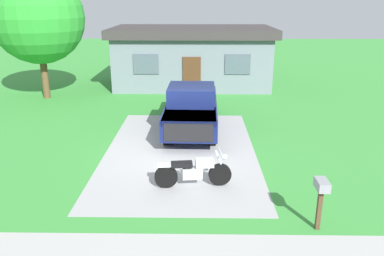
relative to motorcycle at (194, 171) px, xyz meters
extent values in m
plane|color=green|center=(-0.50, 2.69, -0.47)|extent=(80.00, 80.00, 0.00)
cube|color=#A0A0A0|center=(-0.50, 2.69, -0.47)|extent=(5.24, 8.80, 0.01)
cylinder|color=black|center=(0.75, 0.09, -0.14)|extent=(0.67, 0.19, 0.66)
cylinder|color=black|center=(-0.79, -0.09, -0.14)|extent=(0.67, 0.19, 0.66)
cube|color=silver|center=(-0.04, 0.00, -0.05)|extent=(0.59, 0.32, 0.32)
cube|color=#B7BABF|center=(0.31, 0.03, 0.25)|extent=(0.55, 0.32, 0.24)
cube|color=black|center=(-0.34, -0.04, 0.23)|extent=(0.63, 0.35, 0.12)
cube|color=#B7BABF|center=(-0.79, -0.09, 0.23)|extent=(0.50, 0.25, 0.08)
cylinder|color=silver|center=(0.75, 0.09, 0.23)|extent=(0.34, 0.10, 0.77)
cylinder|color=silver|center=(0.75, 0.09, 0.55)|extent=(0.12, 0.70, 0.04)
sphere|color=silver|center=(0.87, 0.10, 0.41)|extent=(0.16, 0.16, 0.16)
cylinder|color=black|center=(0.63, 3.37, -0.05)|extent=(0.32, 0.85, 0.84)
cylinder|color=black|center=(-1.01, 3.41, -0.05)|extent=(0.32, 0.85, 0.84)
cylinder|color=black|center=(0.72, 6.87, -0.05)|extent=(0.32, 0.85, 0.84)
cylinder|color=black|center=(-0.92, 6.91, -0.05)|extent=(0.32, 0.85, 0.84)
cube|color=#141E51|center=(-0.14, 5.19, 0.33)|extent=(2.14, 5.65, 0.80)
cube|color=#141E51|center=(-0.19, 3.34, 0.63)|extent=(1.95, 1.95, 0.20)
cube|color=#141E51|center=(-0.15, 4.79, 1.08)|extent=(1.85, 1.94, 0.70)
cube|color=#3F4C56|center=(-0.17, 3.99, 0.98)|extent=(1.70, 0.20, 0.60)
cube|color=black|center=(-0.10, 6.74, 0.58)|extent=(1.96, 2.45, 0.50)
cube|color=black|center=(-0.21, 2.41, 0.33)|extent=(1.70, 0.14, 0.64)
cube|color=#4C3823|center=(2.93, -2.14, 0.08)|extent=(0.10, 0.10, 1.10)
cube|color=gray|center=(2.93, -2.14, 0.68)|extent=(0.26, 0.48, 0.22)
cylinder|color=brown|center=(-8.09, 10.32, 0.81)|extent=(0.36, 0.36, 2.57)
sphere|color=green|center=(-8.09, 10.32, 3.74)|extent=(4.69, 4.69, 4.69)
cube|color=slate|center=(-0.24, 13.77, 1.03)|extent=(9.00, 5.00, 3.00)
cube|color=#383333|center=(-0.24, 13.77, 2.78)|extent=(9.60, 5.60, 0.50)
cube|color=#4C2D19|center=(-0.24, 11.24, 0.58)|extent=(1.00, 0.08, 2.10)
cube|color=#4C5966|center=(-2.76, 11.24, 1.23)|extent=(1.40, 0.06, 1.10)
cube|color=#4C5966|center=(2.28, 11.24, 1.23)|extent=(1.40, 0.06, 1.10)
camera|label=1|loc=(0.11, -10.09, 4.68)|focal=36.35mm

